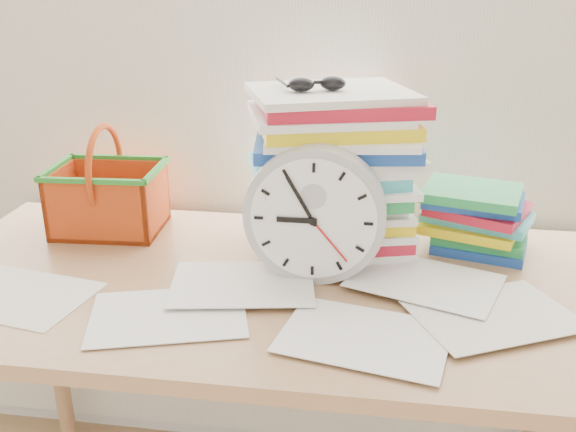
% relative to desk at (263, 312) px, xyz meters
% --- Properties ---
extents(desk, '(1.40, 0.70, 0.75)m').
position_rel_desk_xyz_m(desk, '(0.00, 0.00, 0.00)').
color(desk, '#A2754C').
rests_on(desk, ground).
extents(paper_stack, '(0.41, 0.36, 0.35)m').
position_rel_desk_xyz_m(paper_stack, '(0.12, 0.17, 0.25)').
color(paper_stack, white).
rests_on(paper_stack, desk).
extents(clock, '(0.27, 0.05, 0.27)m').
position_rel_desk_xyz_m(clock, '(0.10, 0.02, 0.21)').
color(clock, '#A7A7A7').
rests_on(clock, desk).
extents(sunglasses, '(0.17, 0.15, 0.03)m').
position_rel_desk_xyz_m(sunglasses, '(0.09, 0.15, 0.44)').
color(sunglasses, black).
rests_on(sunglasses, paper_stack).
extents(book_stack, '(0.29, 0.25, 0.14)m').
position_rel_desk_xyz_m(book_stack, '(0.43, 0.22, 0.15)').
color(book_stack, white).
rests_on(book_stack, desk).
extents(basket, '(0.26, 0.21, 0.25)m').
position_rel_desk_xyz_m(basket, '(-0.40, 0.20, 0.20)').
color(basket, '#D74C15').
rests_on(basket, desk).
extents(scattered_papers, '(1.26, 0.42, 0.02)m').
position_rel_desk_xyz_m(scattered_papers, '(0.00, 0.00, 0.08)').
color(scattered_papers, white).
rests_on(scattered_papers, desk).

